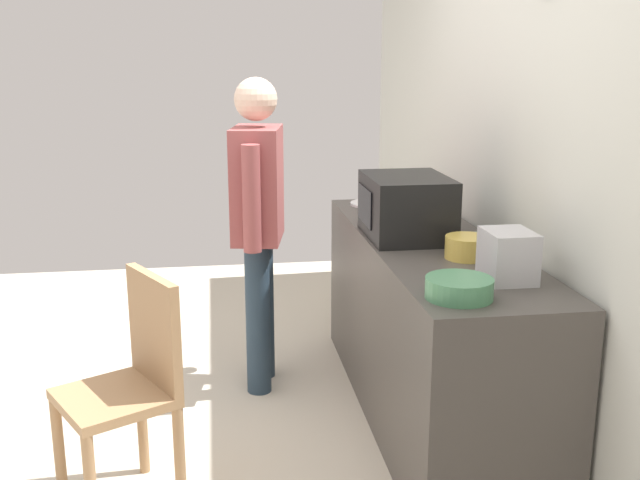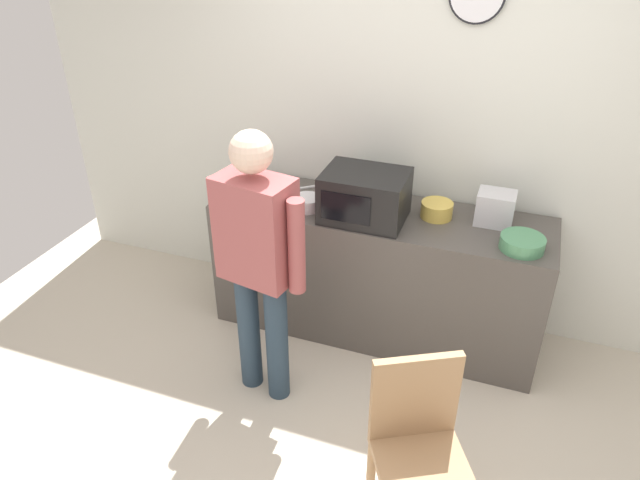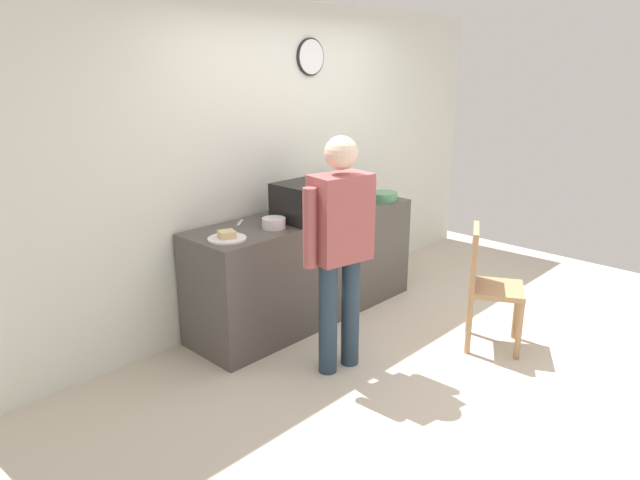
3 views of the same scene
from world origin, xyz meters
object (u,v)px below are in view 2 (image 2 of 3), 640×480
Objects in this scene: cereal_bowl at (437,210)px; mixing_bowl at (308,203)px; spoon_utensil at (312,187)px; wooden_chair at (418,445)px; sandwich_plate at (248,194)px; toaster at (495,208)px; person_standing at (258,253)px; salad_bowl at (522,243)px; fork_utensil at (377,191)px; microwave at (365,196)px.

mixing_bowl is (-0.78, -0.17, -0.01)m from cereal_bowl.
wooden_chair is (1.10, -1.56, -0.38)m from spoon_utensil.
mixing_bowl is at bearing -2.53° from sandwich_plate.
sandwich_plate is at bearing -172.85° from toaster.
mixing_bowl is at bearing -169.23° from toaster.
cereal_bowl is 1.51m from wooden_chair.
mixing_bowl is 0.69m from person_standing.
mixing_bowl is at bearing 128.67° from wooden_chair.
person_standing is (0.07, -0.99, 0.06)m from spoon_utensil.
sandwich_plate is 1.42× the size of cereal_bowl.
salad_bowl is 0.26× the size of wooden_chair.
cereal_bowl is 1.09× the size of mixing_bowl.
fork_utensil is (0.77, 0.37, -0.01)m from sandwich_plate.
fork_utensil is 0.18× the size of wooden_chair.
salad_bowl reaches higher than wooden_chair.
wooden_chair is (1.01, -1.26, -0.42)m from mixing_bowl.
toaster is at bearing 38.36° from person_standing.
fork_utensil is at bearing 11.38° from spoon_utensil.
microwave reaches higher than mixing_bowl.
toaster reaches higher than wooden_chair.
sandwich_plate is 0.86m from fork_utensil.
cereal_bowl reaches higher than wooden_chair.
fork_utensil is 0.10× the size of person_standing.
mixing_bowl is 0.31m from spoon_utensil.
microwave reaches higher than fork_utensil.
person_standing reaches higher than toaster.
sandwich_plate is 0.82m from person_standing.
cereal_bowl is at bearing 98.93° from wooden_chair.
sandwich_plate is 1.54× the size of mixing_bowl.
cereal_bowl is 0.89× the size of toaster.
person_standing is at bearing -60.02° from sandwich_plate.
cereal_bowl is 1.18m from person_standing.
sandwich_plate is at bearing 138.34° from wooden_chair.
mixing_bowl is at bearing -179.64° from microwave.
sandwich_plate is 0.17× the size of person_standing.
salad_bowl is at bearing -13.88° from spoon_utensil.
toaster is at bearing 125.31° from salad_bowl.
wooden_chair is at bearing -63.14° from microwave.
salad_bowl reaches higher than fork_utensil.
toaster reaches higher than mixing_bowl.
mixing_bowl is 0.52m from fork_utensil.
microwave is at bearing 60.68° from person_standing.
spoon_utensil is (-0.09, 0.30, -0.04)m from mixing_bowl.
sandwich_plate is at bearing -154.62° from fork_utensil.
mixing_bowl is 1.14m from toaster.
spoon_utensil is (0.34, 0.28, -0.01)m from sandwich_plate.
salad_bowl is 0.32m from toaster.
person_standing is (-0.02, -0.69, 0.03)m from mixing_bowl.
toaster reaches higher than spoon_utensil.
microwave is 0.41m from fork_utensil.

